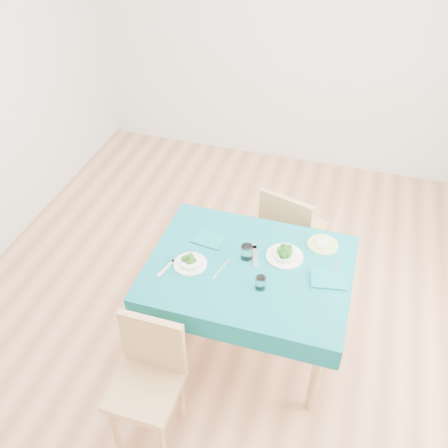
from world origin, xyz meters
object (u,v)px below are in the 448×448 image
(chair_near, at_px, (144,386))
(bowl_near, at_px, (190,261))
(table, at_px, (248,307))
(side_plate, at_px, (323,245))
(bowl_far, at_px, (285,253))
(chair_far, at_px, (295,221))

(chair_near, xyz_separation_m, bowl_near, (0.03, 0.70, 0.32))
(table, distance_m, side_plate, 0.65)
(bowl_far, relative_size, side_plate, 1.18)
(chair_near, distance_m, bowl_far, 1.15)
(chair_far, bearing_deg, side_plate, 133.38)
(table, xyz_separation_m, chair_near, (-0.39, -0.80, 0.09))
(table, bearing_deg, bowl_far, 37.50)
(table, bearing_deg, chair_near, -116.06)
(table, height_order, side_plate, side_plate)
(table, distance_m, chair_far, 0.84)
(chair_far, distance_m, bowl_near, 1.07)
(table, xyz_separation_m, bowl_far, (0.19, 0.15, 0.41))
(table, xyz_separation_m, bowl_near, (-0.35, -0.09, 0.41))
(chair_far, relative_size, bowl_near, 4.97)
(table, height_order, bowl_far, bowl_far)
(chair_far, relative_size, side_plate, 5.17)
(chair_near, distance_m, side_plate, 1.40)
(bowl_near, relative_size, bowl_far, 0.88)
(bowl_near, bearing_deg, chair_far, 60.65)
(bowl_far, bearing_deg, bowl_near, -156.41)
(chair_near, bearing_deg, side_plate, 55.12)
(side_plate, bearing_deg, bowl_near, -151.22)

